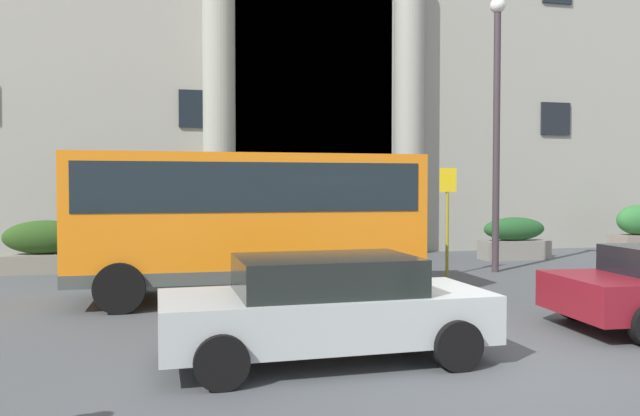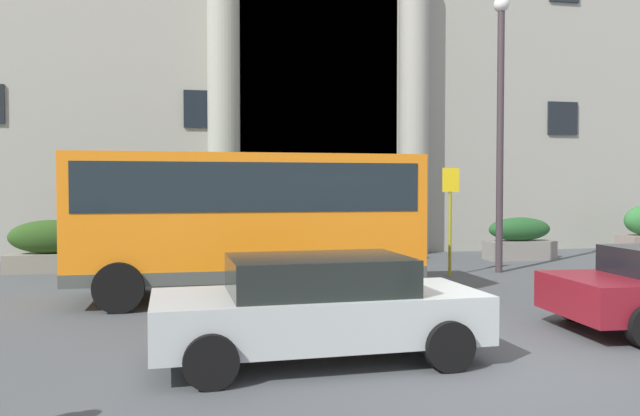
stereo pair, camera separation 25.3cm
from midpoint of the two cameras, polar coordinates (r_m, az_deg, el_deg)
name	(u,v)px [view 2 (the right image)]	position (r m, az deg, el deg)	size (l,w,h in m)	color
ground_plane	(487,371)	(8.32, 15.84, -14.11)	(80.00, 64.00, 0.12)	#474B4E
orange_minibus	(248,213)	(12.65, -6.03, -0.46)	(6.81, 2.62, 2.87)	orange
bus_stop_sign	(450,209)	(16.00, 12.26, -0.12)	(0.44, 0.08, 2.71)	olive
hedge_planter_west	(240,245)	(17.50, -6.90, -3.35)	(2.08, 0.85, 1.30)	slate
hedge_planter_entrance_left	(382,236)	(18.74, 6.09, -2.58)	(1.65, 0.87, 1.57)	gray
hedge_planter_far_east	(519,239)	(20.16, 18.10, -2.73)	(2.12, 0.77, 1.30)	gray
hedge_planter_east	(50,247)	(17.82, -23.03, -3.28)	(2.19, 0.89, 1.37)	gray
parked_sedan_far	(318,306)	(8.10, 0.75, -8.97)	(4.22, 2.00, 1.34)	#AFB8B6
lamppost_plaza_centre	(500,112)	(17.05, 16.56, 8.43)	(0.40, 0.40, 7.14)	#3A3035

